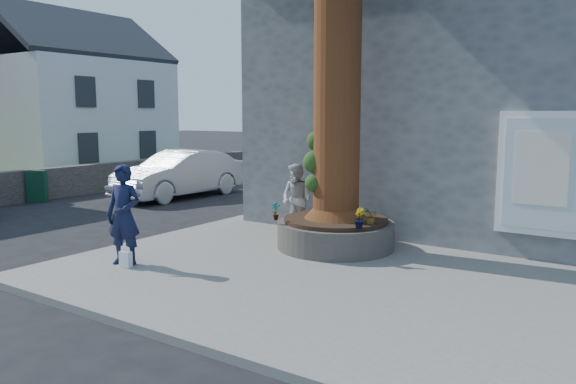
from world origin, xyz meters
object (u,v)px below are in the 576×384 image
Objects in this scene: car_silver at (180,174)px; man at (124,215)px; planter at (336,233)px; a_board_sign at (37,186)px; woman at (297,199)px.

man is at bearing -48.88° from car_silver.
planter is at bearing -22.68° from car_silver.
a_board_sign is (-10.90, 0.42, 0.09)m from planter.
man is 9.18m from a_board_sign.
planter is 2.30× the size of a_board_sign.
a_board_sign is at bearing -129.05° from car_silver.
a_board_sign is (-8.44, 3.58, -0.50)m from man.
man is at bearing -99.74° from woman.
car_silver reaches higher than planter.
planter is 4.04m from man.
man is at bearing -63.51° from a_board_sign.
planter is 0.49× the size of car_silver.
a_board_sign is (-9.55, -0.23, -0.40)m from woman.
man reaches higher than a_board_sign.
planter is at bearing -42.74° from a_board_sign.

